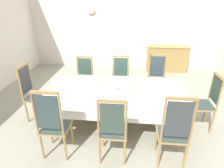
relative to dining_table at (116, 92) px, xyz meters
name	(u,v)px	position (x,y,z in m)	size (l,w,h in m)	color
ground	(116,119)	(0.00, 0.10, -0.72)	(6.81, 7.07, 0.04)	#979A86
back_wall	(124,20)	(0.00, 3.68, 1.04)	(6.81, 0.08, 3.48)	silver
dining_table	(116,92)	(0.00, 0.00, 0.00)	(2.65, 1.22, 0.77)	#9D734C
tablecloth	(116,92)	(0.00, 0.00, -0.01)	(2.67, 1.24, 0.35)	white
chair_south_a	(53,124)	(-0.90, -1.02, -0.08)	(0.44, 0.42, 1.23)	#9B7551
chair_north_a	(84,77)	(-0.90, 1.01, -0.13)	(0.44, 0.42, 1.09)	#A48146
chair_south_b	(113,129)	(0.03, -1.02, -0.11)	(0.44, 0.42, 1.15)	#A37C48
chair_north_b	(120,78)	(0.03, 1.01, -0.12)	(0.44, 0.42, 1.13)	#9A7D46
chair_south_c	(174,131)	(0.92, -1.02, -0.08)	(0.44, 0.42, 1.24)	#9C7F4B
chair_north_c	(157,79)	(0.92, 1.02, -0.10)	(0.44, 0.42, 1.20)	#A07447
chair_head_west	(33,92)	(-1.73, 0.00, -0.09)	(0.42, 0.44, 1.21)	olive
chair_head_east	(206,101)	(1.73, 0.00, -0.12)	(0.42, 0.44, 1.13)	#A37950
soup_tureen	(115,84)	(-0.02, 0.00, 0.17)	(0.26, 0.26, 0.21)	white
candlestick_west	(100,81)	(-0.32, 0.00, 0.23)	(0.07, 0.07, 0.38)	gold
candlestick_east	(133,83)	(0.32, 0.00, 0.20)	(0.07, 0.07, 0.31)	gold
bowl_near_left	(130,78)	(0.26, 0.50, 0.09)	(0.19, 0.19, 0.04)	white
bowl_near_right	(82,98)	(-0.57, -0.48, 0.10)	(0.17, 0.17, 0.04)	white
spoon_primary	(136,79)	(0.38, 0.52, 0.08)	(0.03, 0.18, 0.01)	gold
spoon_secondary	(75,98)	(-0.69, -0.45, 0.08)	(0.05, 0.18, 0.01)	gold
sideboard	(167,59)	(1.57, 3.36, -0.25)	(1.44, 0.48, 0.90)	#9D7C47
mounted_clock	(91,10)	(-1.17, 3.60, 1.35)	(0.27, 0.06, 0.27)	#D1B251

